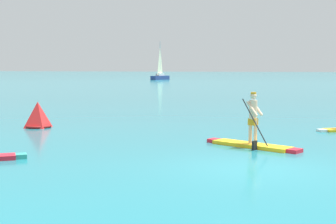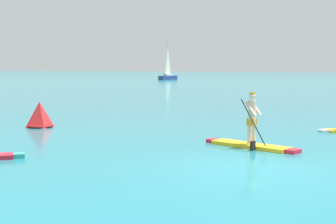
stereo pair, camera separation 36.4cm
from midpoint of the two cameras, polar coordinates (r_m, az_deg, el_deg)
ground at (r=12.95m, az=9.43°, el=-6.51°), size 440.00×440.00×0.00m
paddleboarder_mid_center at (r=16.24m, az=9.18°, el=-2.88°), size 3.22×2.05×1.83m
race_marker_buoy at (r=21.94m, az=-15.36°, el=-0.48°), size 1.30×1.30×1.12m
sailboat_left_horizon at (r=96.18m, az=-1.04°, el=4.40°), size 2.91×4.73×7.45m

